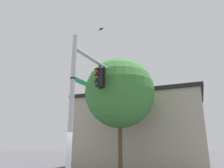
{
  "coord_description": "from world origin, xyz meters",
  "views": [
    {
      "loc": [
        -7.83,
        3.89,
        2.18
      ],
      "look_at": [
        1.59,
        -3.45,
        5.54
      ],
      "focal_mm": 32.22,
      "sensor_mm": 36.0,
      "label": 1
    }
  ],
  "objects_px": {
    "traffic_light_mid_outer": "(122,89)",
    "bird_flying": "(101,29)",
    "street_name_sign": "(78,81)",
    "traffic_light_mid_inner": "(112,84)",
    "traffic_light_nearest_pole": "(99,77)"
  },
  "relations": [
    {
      "from": "traffic_light_mid_inner",
      "to": "traffic_light_mid_outer",
      "type": "height_order",
      "value": "same"
    },
    {
      "from": "traffic_light_mid_outer",
      "to": "traffic_light_mid_inner",
      "type": "bearing_deg",
      "value": 114.68
    },
    {
      "from": "traffic_light_mid_inner",
      "to": "traffic_light_nearest_pole",
      "type": "bearing_deg",
      "value": 114.68
    },
    {
      "from": "traffic_light_mid_inner",
      "to": "traffic_light_mid_outer",
      "type": "xyz_separation_m",
      "value": [
        0.63,
        -1.37,
        0.0
      ]
    },
    {
      "from": "street_name_sign",
      "to": "bird_flying",
      "type": "xyz_separation_m",
      "value": [
        1.89,
        -2.52,
        4.52
      ]
    },
    {
      "from": "traffic_light_mid_inner",
      "to": "street_name_sign",
      "type": "bearing_deg",
      "value": 114.83
    },
    {
      "from": "street_name_sign",
      "to": "bird_flying",
      "type": "height_order",
      "value": "bird_flying"
    },
    {
      "from": "traffic_light_nearest_pole",
      "to": "street_name_sign",
      "type": "bearing_deg",
      "value": 114.95
    },
    {
      "from": "traffic_light_nearest_pole",
      "to": "bird_flying",
      "type": "bearing_deg",
      "value": -36.49
    },
    {
      "from": "traffic_light_mid_outer",
      "to": "bird_flying",
      "type": "relative_size",
      "value": 3.52
    },
    {
      "from": "traffic_light_nearest_pole",
      "to": "street_name_sign",
      "type": "xyz_separation_m",
      "value": [
        -0.79,
        1.71,
        -0.69
      ]
    },
    {
      "from": "traffic_light_mid_inner",
      "to": "traffic_light_mid_outer",
      "type": "relative_size",
      "value": 1.0
    },
    {
      "from": "traffic_light_mid_outer",
      "to": "street_name_sign",
      "type": "distance_m",
      "value": 4.95
    },
    {
      "from": "traffic_light_nearest_pole",
      "to": "traffic_light_mid_outer",
      "type": "distance_m",
      "value": 3.02
    },
    {
      "from": "traffic_light_nearest_pole",
      "to": "bird_flying",
      "type": "height_order",
      "value": "bird_flying"
    }
  ]
}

